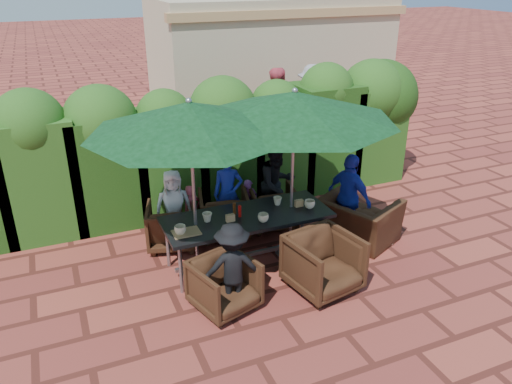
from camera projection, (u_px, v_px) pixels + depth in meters
name	position (u px, v px, depth m)	size (l,w,h in m)	color
ground	(248.00, 271.00, 6.98)	(80.00, 80.00, 0.00)	brown
dining_table	(247.00, 220.00, 6.92)	(2.33, 0.90, 0.75)	black
umbrella_left	(190.00, 118.00, 6.05)	(2.60, 2.60, 2.46)	gray
umbrella_right	(294.00, 106.00, 6.55)	(2.78, 2.78, 2.46)	gray
chair_far_left	(172.00, 224.00, 7.48)	(0.72, 0.67, 0.74)	black
chair_far_mid	(224.00, 212.00, 7.79)	(0.75, 0.71, 0.78)	black
chair_far_right	(272.00, 205.00, 8.07)	(0.72, 0.68, 0.74)	black
chair_near_left	(224.00, 283.00, 6.09)	(0.71, 0.66, 0.73)	black
chair_near_right	(324.00, 261.00, 6.44)	(0.82, 0.77, 0.84)	black
chair_end_right	(359.00, 213.00, 7.59)	(1.07, 0.69, 0.93)	black
adult_far_left	(174.00, 207.00, 7.54)	(0.57, 0.34, 1.16)	white
adult_far_mid	(228.00, 194.00, 7.81)	(0.46, 0.38, 1.29)	#202EAF
adult_far_right	(277.00, 184.00, 7.99)	(0.68, 0.41, 1.41)	black
adult_near_left	(233.00, 267.00, 6.02)	(0.74, 0.34, 1.15)	black
adult_end_right	(349.00, 197.00, 7.58)	(0.81, 0.40, 1.38)	#202EAF
child_left	(192.00, 212.00, 7.72)	(0.31, 0.25, 0.86)	#D64B5E
child_right	(249.00, 203.00, 8.10)	(0.28, 0.23, 0.78)	#984EA9
pedestrian_a	(228.00, 125.00, 10.74)	(1.45, 0.52, 1.56)	green
pedestrian_b	(275.00, 110.00, 11.25)	(0.91, 0.55, 1.89)	#D64B5E
pedestrian_c	(312.00, 107.00, 11.40)	(1.24, 0.57, 1.93)	gray
cup_a	(180.00, 230.00, 6.38)	(0.15, 0.15, 0.12)	beige
cup_b	(207.00, 217.00, 6.70)	(0.13, 0.13, 0.13)	beige
cup_c	(263.00, 218.00, 6.70)	(0.15, 0.15, 0.12)	beige
cup_d	(277.00, 201.00, 7.18)	(0.13, 0.13, 0.12)	beige
cup_e	(310.00, 204.00, 7.08)	(0.15, 0.15, 0.12)	beige
ketchup_bottle	(240.00, 211.00, 6.82)	(0.04, 0.04, 0.17)	#B20C0A
sauce_bottle	(234.00, 208.00, 6.90)	(0.04, 0.04, 0.17)	#4C230C
serving_tray	(186.00, 232.00, 6.43)	(0.35, 0.25, 0.02)	#9E784C
number_block_left	(230.00, 218.00, 6.71)	(0.12, 0.06, 0.10)	tan
number_block_right	(299.00, 203.00, 7.13)	(0.12, 0.06, 0.10)	tan
hedge_wall	(189.00, 136.00, 8.36)	(9.10, 1.60, 2.40)	#16330E
building	(269.00, 60.00, 13.44)	(6.20, 3.08, 3.20)	#BAAE8A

